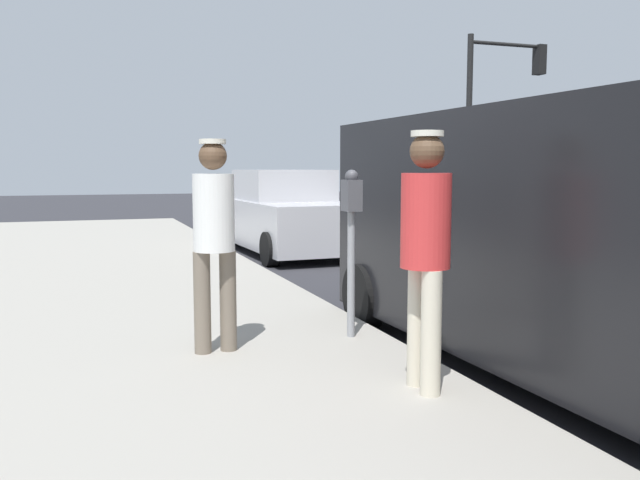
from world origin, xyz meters
The scene contains 8 objects.
ground_plane centered at (0.00, 0.00, 0.00)m, with size 80.00×80.00×0.00m, color #2D2D33.
sidewalk_slab centered at (3.50, 0.00, 0.07)m, with size 5.00×32.00×0.15m, color #9E998E.
parking_meter_near centered at (1.35, -0.73, 1.18)m, with size 0.14×0.18×1.52m.
pedestrian_in_red centered at (1.44, 0.81, 1.18)m, with size 0.34×0.36×1.78m.
pedestrian_in_white centered at (2.61, -0.65, 1.17)m, with size 0.36×0.34×1.77m.
parked_van centered at (-0.15, 0.46, 1.15)m, with size 2.23×5.25×2.15m.
parked_sedan_behind centered at (-0.20, -7.92, 0.75)m, with size 2.07×4.46×1.65m.
traffic_light_corner centered at (-7.04, -10.87, 3.52)m, with size 2.48×0.42×5.20m.
Camera 1 is at (3.63, 4.81, 1.68)m, focal length 37.49 mm.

